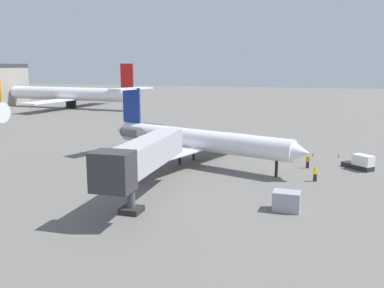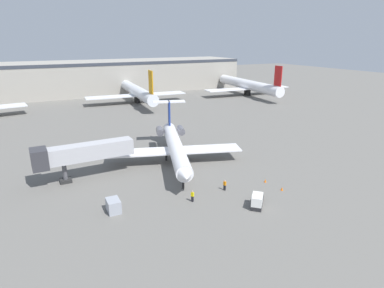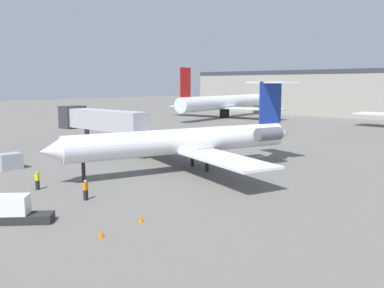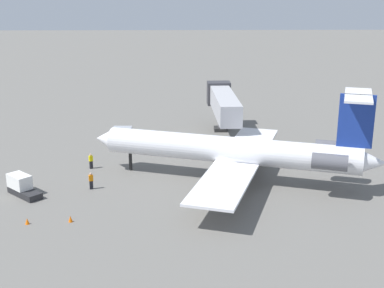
# 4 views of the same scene
# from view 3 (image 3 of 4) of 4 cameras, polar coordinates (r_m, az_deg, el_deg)

# --- Properties ---
(ground_plane) EXTENTS (400.00, 400.00, 0.10)m
(ground_plane) POSITION_cam_3_polar(r_m,az_deg,el_deg) (45.00, -1.40, -3.85)
(ground_plane) COLOR #66635E
(regional_jet) EXTENTS (25.01, 29.11, 9.63)m
(regional_jet) POSITION_cam_3_polar(r_m,az_deg,el_deg) (45.25, -0.14, 0.57)
(regional_jet) COLOR white
(regional_jet) RESTS_ON ground_plane
(jet_bridge) EXTENTS (15.98, 3.38, 6.20)m
(jet_bridge) POSITION_cam_3_polar(r_m,az_deg,el_deg) (58.05, -12.92, 3.24)
(jet_bridge) COLOR #ADADB2
(jet_bridge) RESTS_ON ground_plane
(ground_crew_marshaller) EXTENTS (0.44, 0.48, 1.69)m
(ground_crew_marshaller) POSITION_cam_3_polar(r_m,az_deg,el_deg) (39.74, -20.40, -4.67)
(ground_crew_marshaller) COLOR black
(ground_crew_marshaller) RESTS_ON ground_plane
(ground_crew_loader) EXTENTS (0.39, 0.47, 1.69)m
(ground_crew_loader) POSITION_cam_3_polar(r_m,az_deg,el_deg) (35.08, -14.35, -6.09)
(ground_crew_loader) COLOR black
(ground_crew_loader) RESTS_ON ground_plane
(baggage_tug_lead) EXTENTS (3.77, 3.87, 1.90)m
(baggage_tug_lead) POSITION_cam_3_polar(r_m,az_deg,el_deg) (31.09, -22.99, -8.39)
(baggage_tug_lead) COLOR #262628
(baggage_tug_lead) RESTS_ON ground_plane
(cargo_container_uld) EXTENTS (1.71, 2.41, 1.77)m
(cargo_container_uld) POSITION_cam_3_polar(r_m,az_deg,el_deg) (50.24, -23.67, -2.19)
(cargo_container_uld) COLOR #999EA8
(cargo_container_uld) RESTS_ON ground_plane
(traffic_cone_near) EXTENTS (0.36, 0.36, 0.55)m
(traffic_cone_near) POSITION_cam_3_polar(r_m,az_deg,el_deg) (29.15, -7.04, -10.04)
(traffic_cone_near) COLOR orange
(traffic_cone_near) RESTS_ON ground_plane
(traffic_cone_mid) EXTENTS (0.36, 0.36, 0.55)m
(traffic_cone_mid) POSITION_cam_3_polar(r_m,az_deg,el_deg) (26.86, -12.35, -11.80)
(traffic_cone_mid) COLOR orange
(traffic_cone_mid) RESTS_ON ground_plane
(parked_airliner_west_end) EXTENTS (34.67, 40.84, 13.14)m
(parked_airliner_west_end) POSITION_cam_3_polar(r_m,az_deg,el_deg) (115.44, 4.42, 5.66)
(parked_airliner_west_end) COLOR silver
(parked_airliner_west_end) RESTS_ON ground_plane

